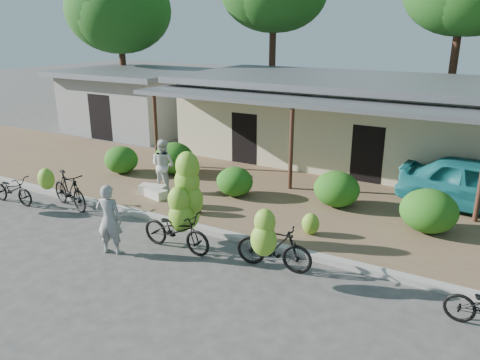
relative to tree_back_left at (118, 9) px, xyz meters
The scene contains 22 objects.
ground 19.94m from the tree_back_left, 43.77° to the right, with size 100.00×100.00×0.00m, color #42403D.
sidewalk 17.05m from the tree_back_left, 30.66° to the right, with size 60.00×6.00×0.12m, color brown.
curb 18.66m from the tree_back_left, 39.07° to the right, with size 60.00×0.25×0.15m, color #A8A399.
shop_main 14.57m from the tree_back_left, ahead, with size 13.00×8.50×3.35m.
shop_grey 5.72m from the tree_back_left, 38.29° to the right, with size 7.00×6.00×3.15m.
tree_back_left is the anchor object (origin of this frame).
hedge_0 12.64m from the tree_back_left, 48.13° to the right, with size 1.28×1.15×1.00m, color #285B14.
hedge_1 13.19m from the tree_back_left, 39.02° to the right, with size 1.48×1.33×1.15m, color #285B14.
hedge_2 16.07m from the tree_back_left, 34.40° to the right, with size 1.20×1.08×0.94m, color #285B14.
hedge_3 18.24m from the tree_back_left, 26.63° to the right, with size 1.38×1.24×1.07m, color #285B14.
hedge_4 20.80m from the tree_back_left, 24.72° to the right, with size 1.48×1.33×1.15m, color #285B14.
bike_far_left 15.10m from the tree_back_left, 61.89° to the right, with size 1.73×1.21×1.28m.
bike_left 15.46m from the tree_back_left, 54.20° to the right, with size 1.96×1.34×1.40m.
bike_center 18.48m from the tree_back_left, 42.92° to the right, with size 1.97×1.19×2.39m.
bike_right 20.44m from the tree_back_left, 38.10° to the right, with size 1.85×1.23×1.69m.
loose_banana_a 16.43m from the tree_back_left, 40.69° to the right, with size 0.56×0.48×0.70m, color #96CB32.
loose_banana_b 17.01m from the tree_back_left, 40.42° to the right, with size 0.49×0.42×0.61m, color #96CB32.
loose_banana_c 19.45m from the tree_back_left, 32.82° to the right, with size 0.46×0.39×0.58m, color #96CB32.
sack_near 15.18m from the tree_back_left, 43.96° to the right, with size 0.85×0.40×0.30m, color silver.
sack_far 15.52m from the tree_back_left, 43.70° to the right, with size 0.75×0.38×0.28m, color silver.
vendor 18.43m from the tree_back_left, 48.53° to the right, with size 0.64×0.42×1.76m, color gray.
bystander 14.64m from the tree_back_left, 42.23° to the right, with size 0.83×0.65×1.72m, color silver.
Camera 1 is at (5.81, -7.56, 5.29)m, focal length 35.00 mm.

